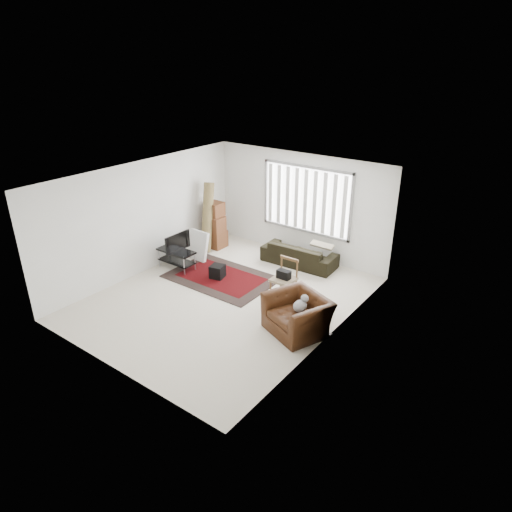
{
  "coord_description": "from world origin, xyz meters",
  "views": [
    {
      "loc": [
        5.73,
        -6.64,
        4.96
      ],
      "look_at": [
        0.57,
        0.33,
        1.05
      ],
      "focal_mm": 32.0,
      "sensor_mm": 36.0,
      "label": 1
    }
  ],
  "objects_px": {
    "sofa": "(299,251)",
    "armchair": "(298,312)",
    "tv_stand": "(176,255)",
    "side_chair": "(284,277)",
    "moving_boxes": "(215,227)"
  },
  "relations": [
    {
      "from": "tv_stand",
      "to": "sofa",
      "type": "bearing_deg",
      "value": 40.97
    },
    {
      "from": "moving_boxes",
      "to": "armchair",
      "type": "height_order",
      "value": "moving_boxes"
    },
    {
      "from": "moving_boxes",
      "to": "side_chair",
      "type": "distance_m",
      "value": 3.33
    },
    {
      "from": "tv_stand",
      "to": "sofa",
      "type": "xyz_separation_m",
      "value": [
        2.32,
        2.01,
        0.01
      ]
    },
    {
      "from": "side_chair",
      "to": "tv_stand",
      "type": "bearing_deg",
      "value": -173.01
    },
    {
      "from": "sofa",
      "to": "armchair",
      "type": "xyz_separation_m",
      "value": [
        1.56,
        -2.62,
        0.06
      ]
    },
    {
      "from": "tv_stand",
      "to": "side_chair",
      "type": "bearing_deg",
      "value": 6.94
    },
    {
      "from": "tv_stand",
      "to": "sofa",
      "type": "height_order",
      "value": "sofa"
    },
    {
      "from": "side_chair",
      "to": "sofa",
      "type": "bearing_deg",
      "value": 110.68
    },
    {
      "from": "side_chair",
      "to": "armchair",
      "type": "bearing_deg",
      "value": -45.75
    },
    {
      "from": "tv_stand",
      "to": "armchair",
      "type": "bearing_deg",
      "value": -8.93
    },
    {
      "from": "moving_boxes",
      "to": "sofa",
      "type": "height_order",
      "value": "moving_boxes"
    },
    {
      "from": "tv_stand",
      "to": "side_chair",
      "type": "xyz_separation_m",
      "value": [
        2.94,
        0.36,
        0.14
      ]
    },
    {
      "from": "tv_stand",
      "to": "armchair",
      "type": "height_order",
      "value": "armchair"
    },
    {
      "from": "sofa",
      "to": "moving_boxes",
      "type": "bearing_deg",
      "value": 6.25
    }
  ]
}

